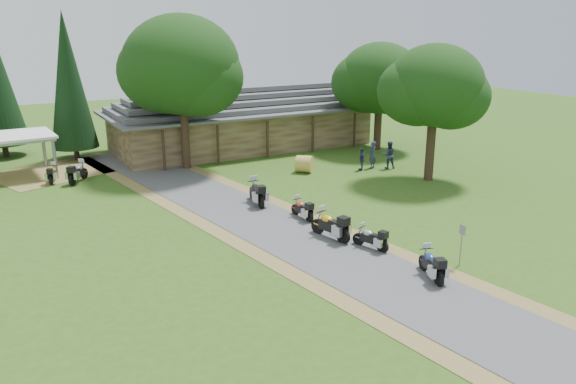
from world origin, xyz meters
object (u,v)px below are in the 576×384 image
lodge (242,117)px  motorcycle_row_a (431,263)px  motorcycle_row_c (330,224)px  carport (1,157)px  motorcycle_carport_b (78,172)px  motorcycle_row_d (302,208)px  motorcycle_row_b (371,237)px  hay_bale (304,164)px  motorcycle_row_e (257,192)px  motorcycle_carport_a (53,173)px

lodge → motorcycle_row_a: size_ratio=11.52×
lodge → motorcycle_row_c: 21.44m
lodge → carport: (-17.78, -1.21, -1.04)m
motorcycle_row_a → motorcycle_carport_b: size_ratio=0.93×
carport → motorcycle_row_d: size_ratio=3.85×
motorcycle_row_c → carport: bearing=21.1°
lodge → motorcycle_row_a: 26.65m
motorcycle_row_a → motorcycle_row_b: bearing=22.6°
carport → hay_bale: bearing=-28.5°
motorcycle_row_e → motorcycle_row_d: bearing=-154.3°
motorcycle_row_b → motorcycle_row_c: (-0.88, 1.94, 0.16)m
lodge → carport: 17.85m
motorcycle_row_d → motorcycle_carport_b: motorcycle_carport_b is taller
motorcycle_row_c → hay_bale: motorcycle_row_c is taller
motorcycle_row_a → motorcycle_row_b: 3.61m
motorcycle_row_a → motorcycle_row_c: size_ratio=0.87×
motorcycle_row_c → motorcycle_row_e: bearing=-6.0°
motorcycle_row_b → motorcycle_carport_a: motorcycle_carport_a is taller
motorcycle_row_d → motorcycle_carport_b: 15.79m
carport → motorcycle_carport_b: size_ratio=3.24×
motorcycle_row_a → motorcycle_carport_b: motorcycle_carport_b is taller
motorcycle_row_b → hay_bale: bearing=-36.5°
motorcycle_carport_b → lodge: bearing=-34.2°
lodge → motorcycle_carport_a: bearing=-166.0°
lodge → motorcycle_row_a: lodge is taller
motorcycle_row_c → motorcycle_carport_b: (-8.55, 16.16, -0.05)m
motorcycle_row_e → motorcycle_carport_b: motorcycle_row_e is taller
lodge → motorcycle_row_e: lodge is taller
motorcycle_row_b → motorcycle_row_e: (-1.53, 8.38, 0.16)m
motorcycle_row_b → motorcycle_row_e: bearing=-7.4°
motorcycle_row_a → motorcycle_row_e: 12.11m
lodge → motorcycle_row_d: bearing=-105.3°
lodge → hay_bale: lodge is taller
motorcycle_row_c → hay_bale: 12.36m
motorcycle_carport_a → hay_bale: bearing=-93.3°
motorcycle_carport_b → carport: bearing=87.7°
motorcycle_row_a → motorcycle_row_b: size_ratio=1.12×
motorcycle_row_e → motorcycle_carport_b: (-7.89, 9.71, -0.05)m
hay_bale → motorcycle_row_d: bearing=-121.8°
carport → motorcycle_row_b: bearing=-61.3°
motorcycle_row_b → motorcycle_row_c: motorcycle_row_c is taller
carport → motorcycle_row_e: size_ratio=3.04×
motorcycle_row_d → motorcycle_carport_b: size_ratio=0.84×
motorcycle_row_a → motorcycle_carport_a: (-11.09, 22.51, -0.04)m
motorcycle_row_e → lodge: bearing=-12.4°
carport → motorcycle_row_b: size_ratio=3.91×
motorcycle_row_b → motorcycle_row_e: size_ratio=0.78×
motorcycle_row_b → motorcycle_carport_b: bearing=9.7°
motorcycle_carport_b → motorcycle_row_d: bearing=-108.6°
carport → motorcycle_row_a: size_ratio=3.49×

